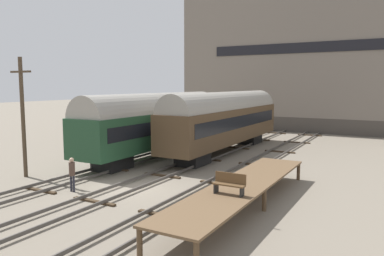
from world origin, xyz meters
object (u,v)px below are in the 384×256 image
Objects in this scene: train_car_green at (156,121)px; person_worker at (72,171)px; train_car_brown at (226,118)px; utility_pole at (23,115)px; bench at (230,183)px.

person_worker is at bearing -80.61° from train_car_green.
train_car_brown reaches higher than train_car_green.
utility_pole is (-7.44, -13.98, 0.93)m from train_car_brown.
utility_pole is (-14.18, 0.71, 2.26)m from bench.
bench is (6.74, -14.69, -1.33)m from train_car_brown.
train_car_brown is 2.39× the size of utility_pole.
train_car_green is 14.90m from bench.
train_car_green is 0.91× the size of train_car_brown.
train_car_green is 6.07m from train_car_brown.
train_car_brown is at bearing 114.65° from bench.
bench is at bearing 1.48° from person_worker.
person_worker is at bearing -98.91° from train_car_brown.
person_worker is at bearing -178.52° from bench.
utility_pole is at bearing -109.65° from train_car_green.
train_car_green is at bearing -132.02° from train_car_brown.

